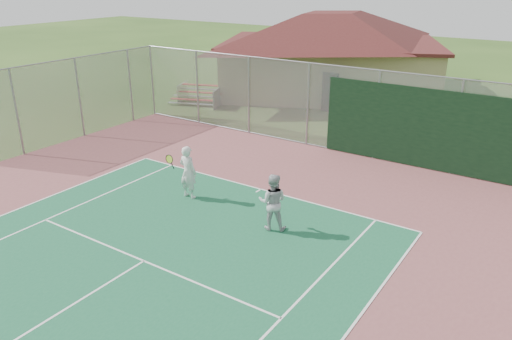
% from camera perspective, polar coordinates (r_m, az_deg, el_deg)
% --- Properties ---
extents(back_fence, '(20.08, 0.11, 3.53)m').
position_cam_1_polar(back_fence, '(19.95, 13.83, 5.77)').
color(back_fence, gray).
rests_on(back_fence, ground).
extents(side_fence_left, '(0.08, 9.00, 3.50)m').
position_cam_1_polar(side_fence_left, '(23.59, -19.52, 7.77)').
color(side_fence_left, gray).
rests_on(side_fence_left, ground).
extents(clubhouse, '(15.57, 13.35, 5.68)m').
position_cam_1_polar(clubhouse, '(30.85, 8.54, 13.91)').
color(clubhouse, tan).
rests_on(clubhouse, ground).
extents(bleachers, '(3.19, 2.44, 1.00)m').
position_cam_1_polar(bleachers, '(28.53, -6.51, 8.58)').
color(bleachers, '#B02E28').
rests_on(bleachers, ground).
extents(player_white_front, '(0.99, 0.57, 1.77)m').
position_cam_1_polar(player_white_front, '(16.28, -7.80, -0.27)').
color(player_white_front, silver).
rests_on(player_white_front, ground).
extents(player_grey_back, '(1.01, 0.92, 1.68)m').
position_cam_1_polar(player_grey_back, '(14.17, 1.91, -3.74)').
color(player_grey_back, '#AFB2B5').
rests_on(player_grey_back, ground).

